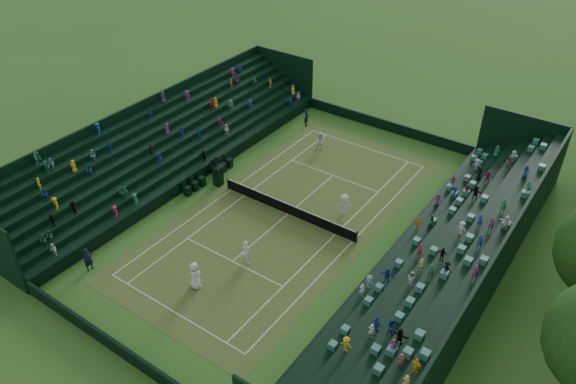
{
  "coord_description": "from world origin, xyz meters",
  "views": [
    {
      "loc": [
        19.13,
        -27.12,
        25.07
      ],
      "look_at": [
        0.0,
        0.0,
        2.0
      ],
      "focal_mm": 35.0,
      "sensor_mm": 36.0,
      "label": 1
    }
  ],
  "objects_px": {
    "umpire_chair": "(218,173)",
    "player_far_east": "(344,204)",
    "player_near_east": "(246,252)",
    "player_near_west": "(195,276)",
    "player_far_west": "(321,142)",
    "tennis_net": "(288,208)"
  },
  "relations": [
    {
      "from": "player_near_east",
      "to": "player_near_west",
      "type": "bearing_deg",
      "value": 74.44
    },
    {
      "from": "tennis_net",
      "to": "player_far_east",
      "type": "bearing_deg",
      "value": 37.02
    },
    {
      "from": "tennis_net",
      "to": "umpire_chair",
      "type": "relative_size",
      "value": 4.6
    },
    {
      "from": "player_near_west",
      "to": "player_far_east",
      "type": "bearing_deg",
      "value": -100.79
    },
    {
      "from": "player_near_west",
      "to": "player_far_east",
      "type": "distance_m",
      "value": 12.57
    },
    {
      "from": "player_far_west",
      "to": "player_far_east",
      "type": "xyz_separation_m",
      "value": [
        6.34,
        -6.75,
        -0.01
      ]
    },
    {
      "from": "tennis_net",
      "to": "player_near_east",
      "type": "xyz_separation_m",
      "value": [
        0.86,
        -5.94,
        0.4
      ]
    },
    {
      "from": "umpire_chair",
      "to": "player_near_west",
      "type": "xyz_separation_m",
      "value": [
        6.49,
        -9.57,
        -0.1
      ]
    },
    {
      "from": "player_near_west",
      "to": "player_near_east",
      "type": "relative_size",
      "value": 1.06
    },
    {
      "from": "player_near_west",
      "to": "player_far_west",
      "type": "distance_m",
      "value": 18.97
    },
    {
      "from": "tennis_net",
      "to": "player_far_east",
      "type": "xyz_separation_m",
      "value": [
        3.29,
        2.48,
        0.31
      ]
    },
    {
      "from": "umpire_chair",
      "to": "player_near_east",
      "type": "xyz_separation_m",
      "value": [
        7.67,
        -5.96,
        -0.16
      ]
    },
    {
      "from": "umpire_chair",
      "to": "player_far_east",
      "type": "xyz_separation_m",
      "value": [
        10.11,
        2.46,
        -0.25
      ]
    },
    {
      "from": "player_far_west",
      "to": "player_near_west",
      "type": "bearing_deg",
      "value": -99.03
    },
    {
      "from": "tennis_net",
      "to": "player_near_west",
      "type": "xyz_separation_m",
      "value": [
        -0.33,
        -9.55,
        0.46
      ]
    },
    {
      "from": "tennis_net",
      "to": "player_near_west",
      "type": "bearing_deg",
      "value": -91.96
    },
    {
      "from": "umpire_chair",
      "to": "player_far_west",
      "type": "xyz_separation_m",
      "value": [
        3.77,
        9.21,
        -0.24
      ]
    },
    {
      "from": "player_near_west",
      "to": "umpire_chair",
      "type": "bearing_deg",
      "value": -49.9
    },
    {
      "from": "player_near_east",
      "to": "player_far_west",
      "type": "height_order",
      "value": "player_near_east"
    },
    {
      "from": "umpire_chair",
      "to": "player_far_west",
      "type": "height_order",
      "value": "umpire_chair"
    },
    {
      "from": "player_far_west",
      "to": "player_far_east",
      "type": "distance_m",
      "value": 9.26
    },
    {
      "from": "umpire_chair",
      "to": "player_far_east",
      "type": "bearing_deg",
      "value": 13.67
    }
  ]
}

